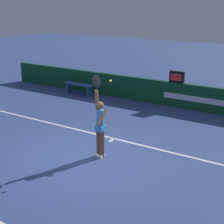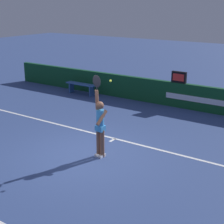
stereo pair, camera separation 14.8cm
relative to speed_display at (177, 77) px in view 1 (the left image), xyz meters
The scene contains 7 objects.
ground_plane 6.11m from the speed_display, 91.59° to the right, with size 60.00×60.00×0.00m, color #32477D.
court_lines 7.08m from the speed_display, 91.37° to the right, with size 12.48×5.15×0.00m.
back_wall 0.77m from the speed_display, behind, with size 17.86×0.21×1.03m.
speed_display is the anchor object (origin of this frame).
tennis_player 5.82m from the speed_display, 87.77° to the right, with size 0.43×0.44×2.36m.
tennis_ball 5.81m from the speed_display, 84.86° to the right, with size 0.07×0.07×0.07m.
courtside_bench_far 4.78m from the speed_display, behind, with size 1.63×0.38×0.52m.
Camera 1 is at (5.73, -7.36, 4.22)m, focal length 56.52 mm.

